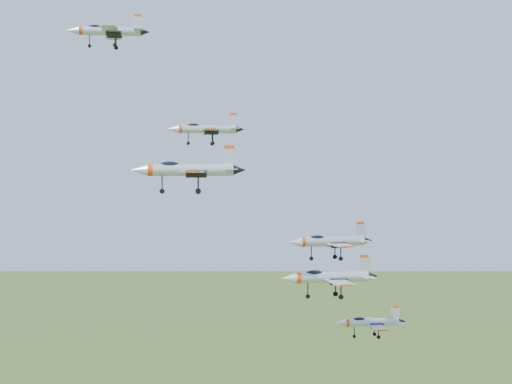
{
  "coord_description": "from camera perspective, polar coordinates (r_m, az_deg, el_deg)",
  "views": [
    {
      "loc": [
        1.81,
        -101.44,
        132.28
      ],
      "look_at": [
        4.9,
        -2.97,
        130.22
      ],
      "focal_mm": 50.0,
      "sensor_mm": 36.0,
      "label": 1
    }
  ],
  "objects": [
    {
      "name": "jet_lead",
      "position": [
        113.57,
        -11.79,
        12.5
      ],
      "size": [
        12.58,
        10.43,
        3.36
      ],
      "rotation": [
        0.0,
        0.0,
        0.09
      ],
      "color": "#B4B9C2"
    },
    {
      "name": "jet_left_high",
      "position": [
        104.3,
        -4.09,
        5.05
      ],
      "size": [
        11.34,
        9.4,
        3.03
      ],
      "rotation": [
        0.0,
        0.0,
        0.09
      ],
      "color": "#B4B9C2"
    },
    {
      "name": "jet_right_high",
      "position": [
        84.86,
        -5.53,
        1.79
      ],
      "size": [
        13.75,
        11.35,
        3.68
      ],
      "rotation": [
        0.0,
        0.0,
        0.05
      ],
      "color": "#B4B9C2"
    },
    {
      "name": "jet_left_low",
      "position": [
        106.01,
        5.93,
        -3.94
      ],
      "size": [
        13.26,
        11.19,
        3.57
      ],
      "rotation": [
        0.0,
        0.0,
        0.22
      ],
      "color": "#B4B9C2"
    },
    {
      "name": "jet_right_low",
      "position": [
        89.78,
        5.86,
        -6.77
      ],
      "size": [
        12.62,
        10.56,
        3.38
      ],
      "rotation": [
        0.0,
        0.0,
        0.16
      ],
      "color": "#B4B9C2"
    },
    {
      "name": "jet_trail",
      "position": [
        103.39,
        9.09,
        -10.24
      ],
      "size": [
        10.45,
        8.69,
        2.79
      ],
      "rotation": [
        0.0,
        0.0,
        0.11
      ],
      "color": "#B4B9C2"
    }
  ]
}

